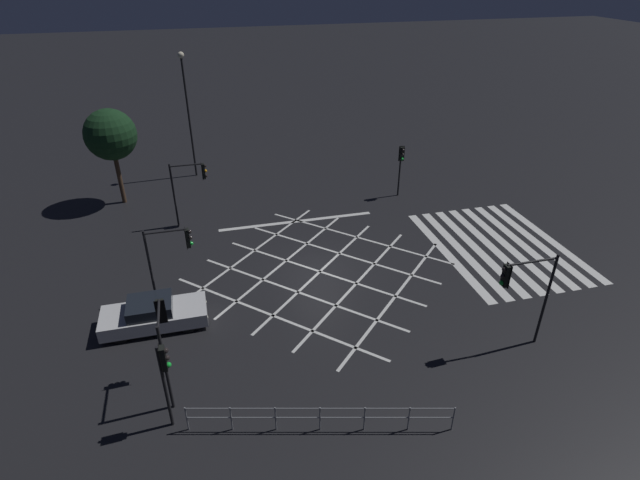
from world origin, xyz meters
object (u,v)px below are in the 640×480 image
traffic_light_nw_main (162,331)px  traffic_light_nw_cross (165,370)px  street_lamp_east (187,100)px  waiting_car (154,314)px  traffic_light_ne_cross (191,180)px  traffic_light_median_north (172,248)px  street_tree_near (110,135)px  traffic_light_se_main (401,161)px  traffic_light_sw_cross (525,284)px

traffic_light_nw_main → traffic_light_nw_cross: traffic_light_nw_main is taller
street_lamp_east → waiting_car: (-16.87, 2.41, -4.79)m
traffic_light_nw_main → street_lamp_east: street_lamp_east is taller
traffic_light_ne_cross → traffic_light_median_north: 7.34m
street_tree_near → waiting_car: street_tree_near is taller
traffic_light_nw_main → traffic_light_nw_cross: 1.77m
traffic_light_nw_main → street_lamp_east: bearing=-4.6°
traffic_light_median_north → street_lamp_east: 15.26m
traffic_light_nw_main → waiting_car: traffic_light_nw_main is taller
street_lamp_east → waiting_car: street_lamp_east is taller
traffic_light_nw_main → traffic_light_median_north: (5.74, -0.32, 0.02)m
traffic_light_se_main → traffic_light_nw_cross: bearing=-43.1°
traffic_light_nw_cross → traffic_light_median_north: 7.51m
traffic_light_se_main → traffic_light_ne_cross: bearing=-87.0°
traffic_light_sw_cross → street_tree_near: bearing=-48.3°
traffic_light_nw_main → traffic_light_sw_cross: bearing=-95.0°
street_tree_near → traffic_light_median_north: bearing=-163.7°
traffic_light_se_main → street_tree_near: size_ratio=0.57×
traffic_light_ne_cross → traffic_light_sw_cross: bearing=-49.8°
traffic_light_median_north → waiting_car: (-1.92, 1.05, -2.04)m
waiting_car → traffic_light_nw_main: bearing=-79.1°
traffic_light_nw_main → traffic_light_nw_cross: bearing=-177.7°
traffic_light_se_main → street_lamp_east: (7.00, 12.85, 2.94)m
traffic_light_nw_main → street_tree_near: size_ratio=0.60×
traffic_light_se_main → traffic_light_nw_main: bearing=-46.7°
traffic_light_ne_cross → traffic_light_sw_cross: 18.55m
traffic_light_ne_cross → street_lamp_east: (7.68, -0.30, 2.58)m
traffic_light_ne_cross → traffic_light_se_main: size_ratio=1.12×
traffic_light_nw_cross → traffic_light_sw_cross: traffic_light_sw_cross is taller
traffic_light_nw_main → traffic_light_median_north: bearing=-3.2°
traffic_light_sw_cross → traffic_light_ne_cross: bearing=-49.8°
traffic_light_ne_cross → traffic_light_sw_cross: (-14.18, -11.96, 0.28)m
traffic_light_se_main → traffic_light_sw_cross: (-14.86, 1.19, 0.64)m
traffic_light_ne_cross → street_lamp_east: bearing=87.8°
traffic_light_nw_main → waiting_car: size_ratio=0.82×
street_lamp_east → traffic_light_nw_cross: bearing=175.9°
street_lamp_east → waiting_car: bearing=171.9°
traffic_light_ne_cross → traffic_light_se_main: 13.17m
traffic_light_ne_cross → traffic_light_sw_cross: size_ratio=0.91×
traffic_light_median_north → waiting_car: 3.00m
traffic_light_se_main → traffic_light_median_north: bearing=-60.8°
traffic_light_nw_cross → traffic_light_sw_cross: bearing=2.6°
street_lamp_east → street_tree_near: (-3.48, 4.70, -0.93)m
traffic_light_ne_cross → traffic_light_median_north: traffic_light_ne_cross is taller
traffic_light_ne_cross → traffic_light_se_main: bearing=3.0°
traffic_light_ne_cross → traffic_light_median_north: bearing=-98.3°
traffic_light_se_main → street_tree_near: bearing=-101.3°
traffic_light_ne_cross → street_lamp_east: size_ratio=0.45×
waiting_car → traffic_light_se_main: bearing=32.9°
traffic_light_ne_cross → street_tree_near: street_tree_near is taller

